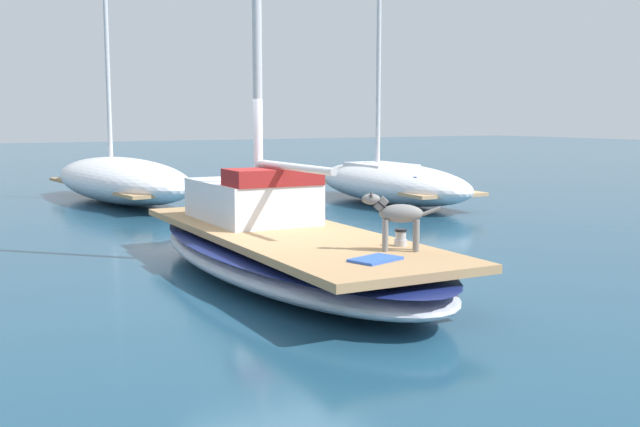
{
  "coord_description": "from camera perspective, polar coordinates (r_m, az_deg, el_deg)",
  "views": [
    {
      "loc": [
        -4.69,
        -9.21,
        2.23
      ],
      "look_at": [
        0.0,
        -1.0,
        1.01
      ],
      "focal_mm": 41.91,
      "sensor_mm": 36.0,
      "label": 1
    }
  ],
  "objects": [
    {
      "name": "moored_boat_far_astern",
      "position": [
        20.29,
        -14.93,
        2.53
      ],
      "size": [
        3.07,
        7.3,
        5.9
      ],
      "color": "white",
      "rests_on": "ground"
    },
    {
      "name": "sailboat_main",
      "position": [
        10.51,
        -2.71,
        -3.04
      ],
      "size": [
        2.73,
        7.31,
        0.66
      ],
      "color": "#B2B7C1",
      "rests_on": "ground"
    },
    {
      "name": "moored_boat_starboard_side",
      "position": [
        19.61,
        5.38,
        2.45
      ],
      "size": [
        2.75,
        6.61,
        7.32
      ],
      "color": "white",
      "rests_on": "ground"
    },
    {
      "name": "deck_towel",
      "position": [
        8.27,
        4.26,
        -3.51
      ],
      "size": [
        0.64,
        0.5,
        0.03
      ],
      "primitive_type": "cube",
      "rotation": [
        0.0,
        0.0,
        0.29
      ],
      "color": "blue",
      "rests_on": "sailboat_main"
    },
    {
      "name": "cabin_house",
      "position": [
        11.42,
        -5.12,
        1.17
      ],
      "size": [
        1.47,
        2.26,
        0.84
      ],
      "color": "silver",
      "rests_on": "sailboat_main"
    },
    {
      "name": "deck_winch",
      "position": [
        9.23,
        6.18,
        -1.87
      ],
      "size": [
        0.16,
        0.16,
        0.21
      ],
      "color": "#B7B7BC",
      "rests_on": "sailboat_main"
    },
    {
      "name": "dog_grey",
      "position": [
        8.85,
        5.91,
        -0.15
      ],
      "size": [
        0.83,
        0.58,
        0.7
      ],
      "color": "gray",
      "rests_on": "sailboat_main"
    },
    {
      "name": "ground_plane",
      "position": [
        10.57,
        -2.7,
        -4.83
      ],
      "size": [
        120.0,
        120.0,
        0.0
      ],
      "primitive_type": "plane",
      "color": "navy"
    }
  ]
}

